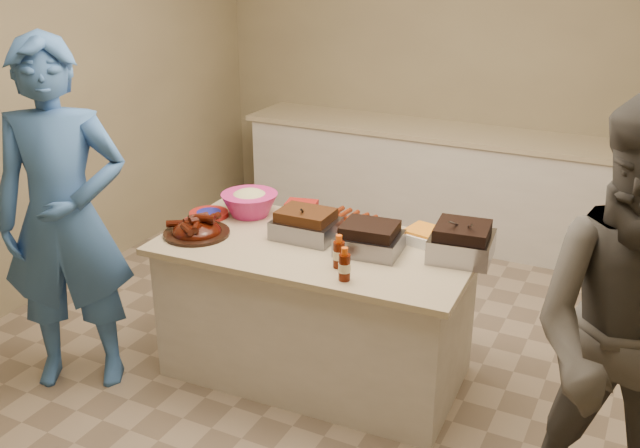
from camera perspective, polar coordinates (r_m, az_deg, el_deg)
The scene contains 19 objects.
room at distance 4.22m, azimuth 1.78°, elevation -11.38°, with size 4.50×5.00×2.70m, color gray, non-canonical shape.
back_counter at distance 5.90m, azimuth 10.90°, elevation 3.09°, with size 3.60×0.64×0.90m, color beige, non-canonical shape.
island at distance 4.18m, azimuth -0.31°, elevation -11.69°, with size 1.68×0.88×0.80m, color beige, non-canonical shape.
rib_platter at distance 3.98m, azimuth -9.82°, elevation -0.85°, with size 0.37×0.37×0.15m, color #3C0D04, non-canonical shape.
pulled_pork_tray at distance 3.89m, azimuth -1.13°, elevation -1.08°, with size 0.34×0.26×0.10m, color #47230F.
brisket_tray at distance 3.72m, azimuth 3.97°, elevation -2.22°, with size 0.32×0.27×0.10m, color black.
roasting_pan at distance 3.72m, azimuth 11.17°, elevation -2.65°, with size 0.31×0.31×0.12m, color gray.
coleslaw_bowl at distance 4.22m, azimuth -5.62°, elevation 0.73°, with size 0.33×0.33×0.23m, color #C52676, non-canonical shape.
sausage_plate at distance 3.99m, azimuth 2.13°, elevation -0.47°, with size 0.32×0.32×0.05m, color silver.
mac_cheese_dish at distance 3.86m, azimuth 8.84°, elevation -1.52°, with size 0.29×0.21×0.08m, color orange.
bbq_bottle_a at distance 3.55m, azimuth 1.51°, elevation -3.46°, with size 0.06×0.06×0.17m, color #461103.
bbq_bottle_b at distance 3.42m, azimuth 1.95°, elevation -4.49°, with size 0.06×0.06×0.17m, color #461103.
mustard_bottle at distance 4.08m, azimuth -1.76°, elevation 0.03°, with size 0.04×0.04×0.11m, color #EEAE00.
sauce_bowl at distance 3.91m, azimuth 1.22°, elevation -0.98°, with size 0.15×0.05×0.15m, color silver.
plate_stack_large at distance 4.23m, azimuth -8.87°, elevation 0.61°, with size 0.23×0.23×0.03m, color maroon.
plate_stack_small at distance 4.13m, azimuth -9.86°, elevation 0.00°, with size 0.16×0.16×0.02m, color maroon.
plastic_cup at distance 4.38m, azimuth -6.55°, elevation 1.47°, with size 0.11×0.10×0.11m, color #944616.
basket_stack at distance 4.19m, azimuth -1.49°, elevation 0.64°, with size 0.18×0.13×0.09m, color maroon.
guest_blue at distance 4.36m, azimuth -18.19°, elevation -11.38°, with size 0.70×1.91×0.46m, color #3662A8.
Camera 1 is at (1.46, -3.21, 2.31)m, focal length 40.00 mm.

